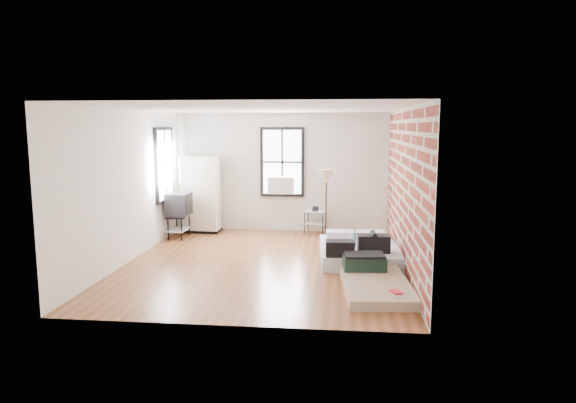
# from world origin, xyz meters

# --- Properties ---
(ground) EXTENTS (6.00, 6.00, 0.00)m
(ground) POSITION_xyz_m (0.00, 0.00, 0.00)
(ground) COLOR brown
(ground) RESTS_ON ground
(room_shell) EXTENTS (5.02, 6.02, 2.80)m
(room_shell) POSITION_xyz_m (0.23, 0.36, 1.74)
(room_shell) COLOR silver
(room_shell) RESTS_ON ground
(mattress_main) EXTENTS (1.57, 2.04, 0.63)m
(mattress_main) POSITION_xyz_m (1.75, 0.45, 0.17)
(mattress_main) COLOR silver
(mattress_main) RESTS_ON ground
(mattress_bare) EXTENTS (1.13, 1.94, 0.40)m
(mattress_bare) POSITION_xyz_m (1.91, -1.23, 0.12)
(mattress_bare) COLOR tan
(mattress_bare) RESTS_ON ground
(wardrobe) EXTENTS (0.92, 0.55, 1.79)m
(wardrobe) POSITION_xyz_m (-1.90, 2.65, 0.89)
(wardrobe) COLOR black
(wardrobe) RESTS_ON ground
(side_table) EXTENTS (0.54, 0.46, 0.63)m
(side_table) POSITION_xyz_m (0.80, 2.72, 0.42)
(side_table) COLOR black
(side_table) RESTS_ON ground
(floor_lamp) EXTENTS (0.34, 0.34, 1.58)m
(floor_lamp) POSITION_xyz_m (1.08, 1.82, 1.35)
(floor_lamp) COLOR black
(floor_lamp) RESTS_ON ground
(tv_stand) EXTENTS (0.51, 0.72, 1.01)m
(tv_stand) POSITION_xyz_m (-2.21, 1.93, 0.73)
(tv_stand) COLOR black
(tv_stand) RESTS_ON ground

